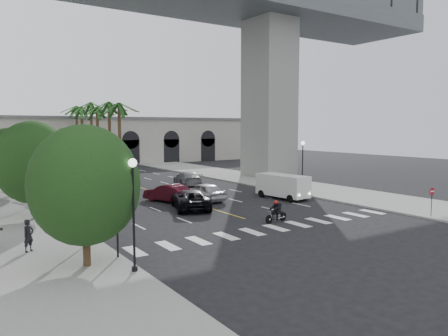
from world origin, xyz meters
TOP-DOWN VIEW (x-y plane):
  - ground at (0.00, 0.00)m, footprint 140.00×140.00m
  - sidewalk_right at (15.00, 15.00)m, footprint 8.00×100.00m
  - median at (0.00, 38.00)m, footprint 2.00×24.00m
  - pier_building at (0.00, 55.00)m, footprint 71.00×10.50m
  - bridge at (3.42, 22.00)m, footprint 75.00×13.00m
  - palm_a at (0.00, 28.00)m, footprint 3.20×3.20m
  - palm_b at (0.10, 32.00)m, footprint 3.20×3.20m
  - palm_c at (-0.20, 36.00)m, footprint 3.20×3.20m
  - palm_d at (0.15, 40.00)m, footprint 3.20×3.20m
  - palm_e at (-0.10, 44.00)m, footprint 3.20×3.20m
  - palm_f at (0.20, 48.00)m, footprint 3.20×3.20m
  - street_tree_near at (-13.00, -3.00)m, footprint 5.20×5.20m
  - street_tree_mid at (-13.00, 10.00)m, footprint 5.44×5.44m
  - street_tree_far at (-13.00, 22.00)m, footprint 5.04×5.04m
  - lamp_post_left_near at (-11.40, -5.00)m, footprint 0.40×0.40m
  - lamp_post_left_far at (-11.40, 16.00)m, footprint 0.40×0.40m
  - lamp_post_right at (11.40, 8.00)m, footprint 0.40×0.40m
  - traffic_signal_near at (-11.30, -2.50)m, footprint 0.25×0.18m
  - traffic_signal_far at (-11.30, 1.50)m, footprint 0.25×0.18m
  - motorcycle_rider at (1.17, -0.21)m, footprint 2.18×0.66m
  - car_a at (1.50, 10.41)m, footprint 2.33×5.02m
  - car_b at (-1.50, 11.67)m, footprint 3.35×5.18m
  - car_c at (-1.50, 7.58)m, footprint 4.45×6.35m
  - car_d at (5.12, 20.21)m, footprint 3.65×6.10m
  - car_e at (-4.30, 18.90)m, footprint 2.07×4.41m
  - cargo_van at (8.27, 7.30)m, footprint 2.55×5.48m
  - pedestrian_a at (-14.91, 1.04)m, footprint 0.76×0.70m
  - do_not_enter_sign at (11.67, -5.42)m, footprint 0.56×0.08m

SIDE VIEW (x-z plane):
  - ground at x=0.00m, z-range 0.00..0.00m
  - sidewalk_right at x=15.00m, z-range 0.00..0.15m
  - median at x=0.00m, z-range 0.00..0.20m
  - motorcycle_rider at x=1.17m, z-range -0.08..1.51m
  - car_e at x=-4.30m, z-range 0.00..1.46m
  - car_c at x=-1.50m, z-range 0.00..1.61m
  - car_b at x=-1.50m, z-range 0.00..1.61m
  - car_d at x=5.12m, z-range 0.00..1.66m
  - car_a at x=1.50m, z-range 0.00..1.67m
  - pedestrian_a at x=-14.91m, z-range 0.15..1.89m
  - cargo_van at x=8.27m, z-range 0.13..2.40m
  - do_not_enter_sign at x=11.67m, z-range 0.52..2.80m
  - traffic_signal_near at x=-11.30m, z-range 0.69..4.34m
  - traffic_signal_far at x=-11.30m, z-range 0.69..4.34m
  - lamp_post_left_near at x=-11.40m, z-range 0.55..5.90m
  - lamp_post_left_far at x=-11.40m, z-range 0.55..5.90m
  - lamp_post_right at x=11.40m, z-range 0.55..5.90m
  - street_tree_far at x=-13.00m, z-range 0.56..7.24m
  - street_tree_near at x=-13.00m, z-range 0.58..7.47m
  - street_tree_mid at x=-13.00m, z-range 0.61..7.81m
  - pier_building at x=0.00m, z-range 0.02..8.52m
  - palm_c at x=-0.20m, z-range 3.86..13.96m
  - palm_a at x=0.00m, z-range 3.95..14.25m
  - palm_e at x=-0.10m, z-range 3.99..14.39m
  - palm_b at x=0.10m, z-range 4.07..14.67m
  - palm_f at x=0.20m, z-range 4.11..14.81m
  - palm_d at x=0.15m, z-range 4.20..15.10m
  - bridge at x=3.42m, z-range 5.51..31.51m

